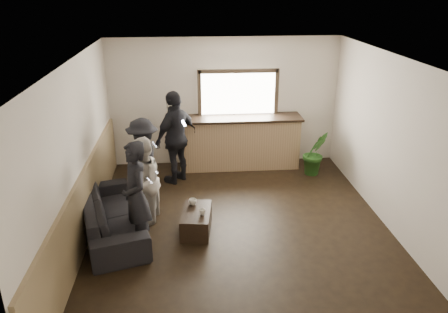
{
  "coord_description": "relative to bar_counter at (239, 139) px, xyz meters",
  "views": [
    {
      "loc": [
        -0.8,
        -6.29,
        3.87
      ],
      "look_at": [
        -0.23,
        0.4,
        1.16
      ],
      "focal_mm": 35.0,
      "sensor_mm": 36.0,
      "label": 1
    }
  ],
  "objects": [
    {
      "name": "person_d",
      "position": [
        -1.35,
        -0.67,
        0.31
      ],
      "size": [
        1.09,
        1.15,
        1.91
      ],
      "rotation": [
        0.0,
        0.0,
        -2.29
      ],
      "color": "black",
      "rests_on": "ground"
    },
    {
      "name": "coffee_table",
      "position": [
        -1.02,
        -2.68,
        -0.46
      ],
      "size": [
        0.56,
        0.88,
        0.37
      ],
      "primitive_type": "cube",
      "rotation": [
        0.0,
        0.0,
        -0.13
      ],
      "color": "black",
      "rests_on": "ground"
    },
    {
      "name": "person_c",
      "position": [
        -1.95,
        -1.39,
        0.15
      ],
      "size": [
        0.62,
        1.04,
        1.58
      ],
      "rotation": [
        0.0,
        0.0,
        -1.6
      ],
      "color": "black",
      "rests_on": "ground"
    },
    {
      "name": "room_shell",
      "position": [
        -1.04,
        -2.7,
        0.83
      ],
      "size": [
        5.01,
        6.01,
        2.8
      ],
      "color": "silver",
      "rests_on": "ground"
    },
    {
      "name": "cup_b",
      "position": [
        -0.92,
        -2.8,
        -0.23
      ],
      "size": [
        0.14,
        0.14,
        0.1
      ],
      "primitive_type": "imported",
      "rotation": [
        0.0,
        0.0,
        3.64
      ],
      "color": "silver",
      "rests_on": "coffee_table"
    },
    {
      "name": "potted_plant",
      "position": [
        1.57,
        -0.57,
        -0.16
      ],
      "size": [
        0.61,
        0.53,
        0.96
      ],
      "primitive_type": "imported",
      "rotation": [
        0.0,
        0.0,
        0.21
      ],
      "color": "#2D6623",
      "rests_on": "ground"
    },
    {
      "name": "sofa",
      "position": [
        -2.4,
        -2.61,
        -0.32
      ],
      "size": [
        1.44,
        2.37,
        0.65
      ],
      "primitive_type": "imported",
      "rotation": [
        0.0,
        0.0,
        1.85
      ],
      "color": "black",
      "rests_on": "ground"
    },
    {
      "name": "person_a",
      "position": [
        -1.92,
        -3.05,
        0.23
      ],
      "size": [
        0.62,
        0.74,
        1.73
      ],
      "rotation": [
        0.0,
        0.0,
        -1.2
      ],
      "color": "black",
      "rests_on": "ground"
    },
    {
      "name": "bar_counter",
      "position": [
        0.0,
        0.0,
        0.0
      ],
      "size": [
        2.7,
        0.68,
        2.13
      ],
      "color": "#9E7A56",
      "rests_on": "ground"
    },
    {
      "name": "person_b",
      "position": [
        -1.88,
        -2.31,
        0.12
      ],
      "size": [
        0.68,
        0.82,
        1.53
      ],
      "rotation": [
        0.0,
        0.0,
        -1.71
      ],
      "color": "#BDB5AB",
      "rests_on": "ground"
    },
    {
      "name": "cup_a",
      "position": [
        -1.07,
        -2.45,
        -0.22
      ],
      "size": [
        0.17,
        0.17,
        0.1
      ],
      "primitive_type": "imported",
      "rotation": [
        0.0,
        0.0,
        2.83
      ],
      "color": "silver",
      "rests_on": "coffee_table"
    },
    {
      "name": "ground",
      "position": [
        -0.3,
        -2.7,
        -0.64
      ],
      "size": [
        5.0,
        6.0,
        0.01
      ],
      "primitive_type": "cube",
      "color": "black"
    }
  ]
}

